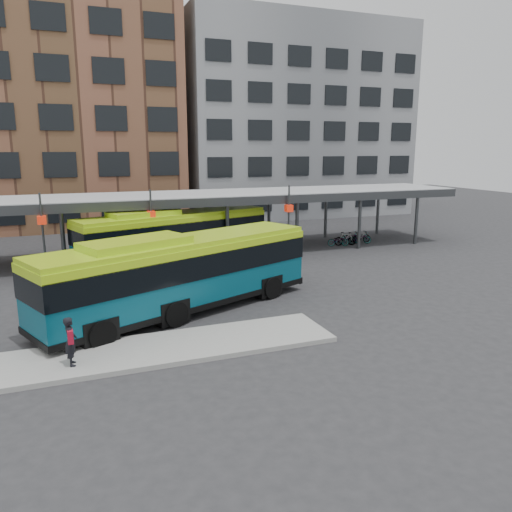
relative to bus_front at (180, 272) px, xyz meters
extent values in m
plane|color=#28282B|center=(3.24, -1.01, -1.88)|extent=(120.00, 120.00, 0.00)
cube|color=gray|center=(-2.26, -4.01, -1.79)|extent=(14.00, 3.00, 0.18)
cube|color=#999B9E|center=(3.24, 11.99, 2.12)|extent=(40.00, 6.00, 0.35)
cube|color=#383A3D|center=(3.24, 8.99, 1.97)|extent=(40.00, 0.15, 0.55)
cylinder|color=#383A3D|center=(-4.76, 9.49, 0.02)|extent=(0.24, 0.24, 3.80)
cylinder|color=#383A3D|center=(-4.76, 14.49, 0.02)|extent=(0.24, 0.24, 3.80)
cylinder|color=#383A3D|center=(0.24, 9.49, 0.02)|extent=(0.24, 0.24, 3.80)
cylinder|color=#383A3D|center=(0.24, 14.49, 0.02)|extent=(0.24, 0.24, 3.80)
cylinder|color=#383A3D|center=(5.24, 9.49, 0.02)|extent=(0.24, 0.24, 3.80)
cylinder|color=#383A3D|center=(5.24, 14.49, 0.02)|extent=(0.24, 0.24, 3.80)
cylinder|color=#383A3D|center=(10.24, 9.49, 0.02)|extent=(0.24, 0.24, 3.80)
cylinder|color=#383A3D|center=(10.24, 14.49, 0.02)|extent=(0.24, 0.24, 3.80)
cylinder|color=#383A3D|center=(15.24, 9.49, 0.02)|extent=(0.24, 0.24, 3.80)
cylinder|color=#383A3D|center=(15.24, 14.49, 0.02)|extent=(0.24, 0.24, 3.80)
cylinder|color=#383A3D|center=(20.24, 9.49, 0.02)|extent=(0.24, 0.24, 3.80)
cylinder|color=#383A3D|center=(20.24, 14.49, 0.02)|extent=(0.24, 0.24, 3.80)
cylinder|color=#383A3D|center=(-5.76, 8.69, 0.52)|extent=(0.12, 0.12, 4.80)
cube|color=red|center=(-5.76, 8.69, 1.42)|extent=(0.45, 0.45, 0.45)
cylinder|color=#383A3D|center=(0.24, 8.69, 0.52)|extent=(0.12, 0.12, 4.80)
cube|color=red|center=(0.24, 8.69, 1.42)|extent=(0.45, 0.45, 0.45)
cylinder|color=#383A3D|center=(9.24, 8.69, 0.52)|extent=(0.12, 0.12, 4.80)
cube|color=red|center=(9.24, 8.69, 1.42)|extent=(0.45, 0.45, 0.45)
cube|color=brown|center=(-6.76, 30.99, 9.12)|extent=(26.00, 14.00, 22.00)
cube|color=slate|center=(19.24, 30.99, 8.12)|extent=(24.00, 14.00, 20.00)
cube|color=#08475A|center=(0.05, 0.02, -0.14)|extent=(13.05, 7.56, 2.71)
cube|color=black|center=(0.05, 0.02, 0.40)|extent=(13.13, 7.65, 1.03)
cube|color=#A1CD15|center=(0.05, 0.02, 1.32)|extent=(13.01, 7.46, 0.22)
cube|color=#A1CD15|center=(-1.95, -0.82, 1.54)|extent=(4.76, 3.49, 0.38)
cube|color=black|center=(0.05, 0.02, -1.37)|extent=(13.14, 7.65, 0.26)
cylinder|color=black|center=(4.56, 0.49, -1.34)|extent=(1.13, 0.72, 1.09)
cylinder|color=black|center=(3.53, 2.93, -1.34)|extent=(1.13, 0.72, 1.09)
cylinder|color=black|center=(-0.64, -1.71, -1.34)|extent=(1.13, 0.72, 1.09)
cylinder|color=black|center=(-1.67, 0.73, -1.34)|extent=(1.13, 0.72, 1.09)
cylinder|color=black|center=(-3.64, -2.97, -1.34)|extent=(1.13, 0.72, 1.09)
cylinder|color=black|center=(-4.67, -0.53, -1.34)|extent=(1.13, 0.72, 1.09)
cube|color=#08475A|center=(1.90, 10.02, -0.21)|extent=(12.73, 6.34, 2.61)
cube|color=black|center=(1.90, 10.02, 0.31)|extent=(12.80, 6.42, 0.99)
cube|color=#A1CD15|center=(1.90, 10.02, 1.20)|extent=(12.70, 6.24, 0.21)
cube|color=#A1CD15|center=(-0.09, 9.38, 1.41)|extent=(4.55, 3.07, 0.37)
cube|color=black|center=(1.90, 10.02, -1.39)|extent=(12.81, 6.42, 0.25)
cylinder|color=black|center=(6.27, 10.09, -1.36)|extent=(1.09, 0.62, 1.04)
cylinder|color=black|center=(5.49, 12.52, -1.36)|extent=(1.09, 0.62, 1.04)
cylinder|color=black|center=(1.10, 8.42, -1.36)|extent=(1.09, 0.62, 1.04)
cylinder|color=black|center=(0.32, 10.85, -1.36)|extent=(1.09, 0.62, 1.04)
cylinder|color=black|center=(-1.88, 7.46, -1.36)|extent=(1.09, 0.62, 1.04)
cylinder|color=black|center=(-2.66, 9.88, -1.36)|extent=(1.09, 0.62, 1.04)
imported|color=black|center=(-4.69, -4.49, -0.87)|extent=(0.41, 0.61, 1.66)
cube|color=maroon|center=(-4.69, -4.67, -0.65)|extent=(0.18, 0.31, 0.44)
imported|color=slate|center=(14.33, 10.83, -1.46)|extent=(1.69, 0.92, 0.84)
imported|color=slate|center=(14.96, 10.87, -1.36)|extent=(1.78, 0.73, 1.04)
imported|color=slate|center=(15.65, 11.38, -1.40)|extent=(1.88, 0.91, 0.95)
imported|color=slate|center=(16.65, 11.34, -1.40)|extent=(1.58, 0.45, 0.95)
imported|color=slate|center=(16.34, 11.00, -1.43)|extent=(1.81, 0.92, 0.91)
camera|label=1|loc=(-4.55, -21.03, 5.36)|focal=35.00mm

